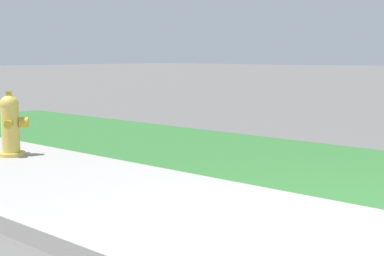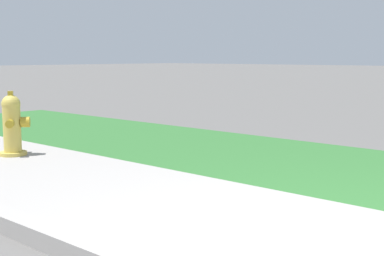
% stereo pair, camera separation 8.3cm
% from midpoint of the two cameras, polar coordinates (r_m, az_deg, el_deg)
% --- Properties ---
extents(fire_hydrant_mid_block, '(0.35, 0.35, 0.75)m').
position_cam_midpoint_polar(fire_hydrant_mid_block, '(6.43, -18.26, 0.30)').
color(fire_hydrant_mid_block, gold).
rests_on(fire_hydrant_mid_block, ground).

